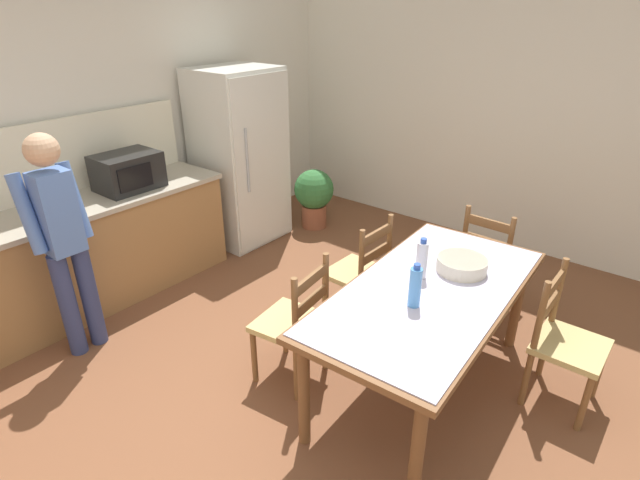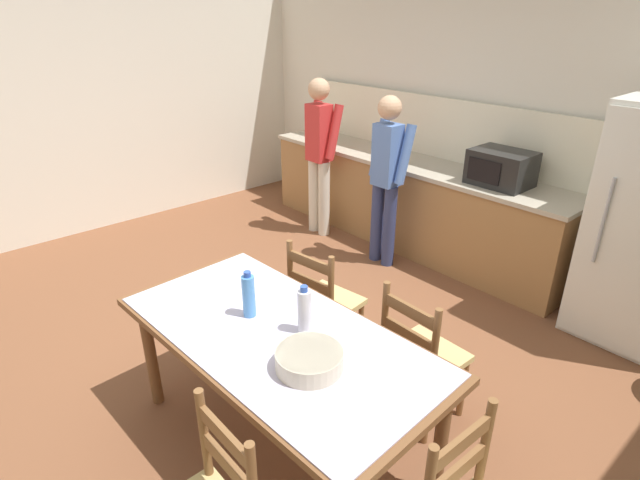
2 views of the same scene
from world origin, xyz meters
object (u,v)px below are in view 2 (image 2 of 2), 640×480
object	(u,v)px
chair_side_far_left	(323,303)
microwave	(501,168)
serving_bowl	(309,358)
person_at_sink	(320,150)
bottle_off_centre	(304,311)
person_at_counter	(387,174)
chair_side_far_right	(421,356)
dining_table	(277,346)
bottle_near_centre	(249,295)

from	to	relation	value
chair_side_far_left	microwave	bearing A→B (deg)	-101.06
microwave	serving_bowl	xyz separation A→B (m)	(0.65, -2.72, -0.23)
serving_bowl	chair_side_far_left	bearing A→B (deg)	134.84
person_at_sink	serving_bowl	bearing A→B (deg)	-132.26
microwave	bottle_off_centre	xyz separation A→B (m)	(0.41, -2.56, -0.15)
bottle_off_centre	microwave	bearing A→B (deg)	99.15
serving_bowl	person_at_counter	distance (m)	2.66
bottle_off_centre	chair_side_far_right	bearing A→B (deg)	66.05
microwave	chair_side_far_right	distance (m)	2.12
dining_table	chair_side_far_right	bearing A→B (deg)	63.94
bottle_off_centre	chair_side_far_left	distance (m)	0.92
microwave	person_at_sink	world-z (taller)	person_at_sink
chair_side_far_right	chair_side_far_left	world-z (taller)	same
bottle_off_centre	bottle_near_centre	bearing A→B (deg)	-157.87
serving_bowl	microwave	bearing A→B (deg)	103.39
chair_side_far_right	person_at_counter	bearing A→B (deg)	-40.71
person_at_sink	person_at_counter	bearing A→B (deg)	-91.21
microwave	bottle_near_centre	size ratio (longest dim) A/B	1.85
microwave	person_at_sink	size ratio (longest dim) A/B	0.30
person_at_counter	chair_side_far_left	bearing A→B (deg)	-153.26
serving_bowl	bottle_off_centre	bearing A→B (deg)	144.69
dining_table	person_at_sink	world-z (taller)	person_at_sink
serving_bowl	chair_side_far_right	xyz separation A→B (m)	(0.05, 0.81, -0.38)
microwave	serving_bowl	bearing A→B (deg)	-76.61
chair_side_far_right	chair_side_far_left	xyz separation A→B (m)	(-0.82, -0.04, 0.00)
chair_side_far_right	person_at_counter	world-z (taller)	person_at_counter
person_at_counter	bottle_near_centre	bearing A→B (deg)	-156.57
microwave	bottle_near_centre	world-z (taller)	microwave
dining_table	bottle_off_centre	xyz separation A→B (m)	(0.09, 0.12, 0.21)
bottle_near_centre	chair_side_far_left	size ratio (longest dim) A/B	0.30
microwave	chair_side_far_left	bearing A→B (deg)	-93.47
chair_side_far_left	bottle_off_centre	bearing A→B (deg)	123.70
chair_side_far_left	bottle_near_centre	bearing A→B (deg)	98.86
microwave	bottle_near_centre	xyz separation A→B (m)	(0.10, -2.68, -0.15)
chair_side_far_right	chair_side_far_left	distance (m)	0.82
dining_table	chair_side_far_left	distance (m)	0.88
dining_table	chair_side_far_left	xyz separation A→B (m)	(-0.44, 0.72, -0.24)
chair_side_far_left	person_at_counter	distance (m)	1.67
dining_table	bottle_near_centre	distance (m)	0.31
serving_bowl	chair_side_far_left	distance (m)	1.15
bottle_off_centre	person_at_counter	xyz separation A→B (m)	(-1.25, 2.04, 0.01)
dining_table	bottle_off_centre	bearing A→B (deg)	53.63
chair_side_far_right	bottle_near_centre	bearing A→B (deg)	53.59
serving_bowl	person_at_counter	size ratio (longest dim) A/B	0.20
person_at_counter	person_at_sink	bearing A→B (deg)	88.79
microwave	chair_side_far_left	size ratio (longest dim) A/B	0.55
person_at_sink	chair_side_far_right	bearing A→B (deg)	-119.51
bottle_near_centre	bottle_off_centre	xyz separation A→B (m)	(0.31, 0.13, 0.00)
microwave	chair_side_far_left	world-z (taller)	microwave
serving_bowl	person_at_counter	xyz separation A→B (m)	(-1.49, 2.20, 0.09)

